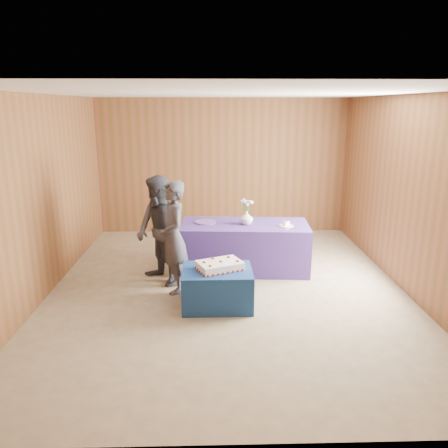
{
  "coord_description": "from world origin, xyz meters",
  "views": [
    {
      "loc": [
        -0.21,
        -5.81,
        2.54
      ],
      "look_at": [
        -0.05,
        0.1,
        0.94
      ],
      "focal_mm": 35.0,
      "sensor_mm": 36.0,
      "label": 1
    }
  ],
  "objects_px": {
    "serving_table": "(244,247)",
    "sheet_cake": "(220,265)",
    "cake_table": "(217,288)",
    "guest_left": "(174,237)",
    "vase": "(246,218)",
    "guest_right": "(160,231)"
  },
  "relations": [
    {
      "from": "guest_left",
      "to": "guest_right",
      "type": "bearing_deg",
      "value": -160.24
    },
    {
      "from": "serving_table",
      "to": "vase",
      "type": "bearing_deg",
      "value": -37.47
    },
    {
      "from": "sheet_cake",
      "to": "vase",
      "type": "xyz_separation_m",
      "value": [
        0.44,
        1.28,
        0.31
      ]
    },
    {
      "from": "cake_table",
      "to": "guest_left",
      "type": "bearing_deg",
      "value": 139.45
    },
    {
      "from": "vase",
      "to": "guest_left",
      "type": "bearing_deg",
      "value": -143.22
    },
    {
      "from": "serving_table",
      "to": "guest_right",
      "type": "relative_size",
      "value": 1.25
    },
    {
      "from": "sheet_cake",
      "to": "guest_left",
      "type": "distance_m",
      "value": 0.83
    },
    {
      "from": "sheet_cake",
      "to": "guest_left",
      "type": "height_order",
      "value": "guest_left"
    },
    {
      "from": "cake_table",
      "to": "vase",
      "type": "relative_size",
      "value": 4.24
    },
    {
      "from": "cake_table",
      "to": "guest_right",
      "type": "distance_m",
      "value": 1.26
    },
    {
      "from": "cake_table",
      "to": "guest_left",
      "type": "relative_size",
      "value": 0.57
    },
    {
      "from": "cake_table",
      "to": "sheet_cake",
      "type": "xyz_separation_m",
      "value": [
        0.03,
        0.02,
        0.3
      ]
    },
    {
      "from": "cake_table",
      "to": "vase",
      "type": "bearing_deg",
      "value": 69.24
    },
    {
      "from": "guest_right",
      "to": "vase",
      "type": "bearing_deg",
      "value": 73.64
    },
    {
      "from": "serving_table",
      "to": "guest_right",
      "type": "distance_m",
      "value": 1.44
    },
    {
      "from": "cake_table",
      "to": "vase",
      "type": "distance_m",
      "value": 1.51
    },
    {
      "from": "serving_table",
      "to": "sheet_cake",
      "type": "height_order",
      "value": "serving_table"
    },
    {
      "from": "serving_table",
      "to": "sheet_cake",
      "type": "relative_size",
      "value": 2.94
    },
    {
      "from": "serving_table",
      "to": "guest_left",
      "type": "bearing_deg",
      "value": -138.1
    },
    {
      "from": "cake_table",
      "to": "sheet_cake",
      "type": "height_order",
      "value": "sheet_cake"
    },
    {
      "from": "sheet_cake",
      "to": "guest_right",
      "type": "distance_m",
      "value": 1.17
    },
    {
      "from": "cake_table",
      "to": "vase",
      "type": "height_order",
      "value": "vase"
    }
  ]
}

